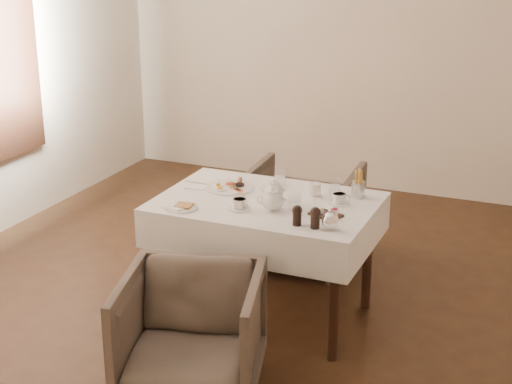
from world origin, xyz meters
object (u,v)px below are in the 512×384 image
object	(u,v)px
armchair_far	(302,215)
teapot_centre	(274,190)
table	(266,219)
armchair_near	(191,334)
breakfast_plate	(230,187)

from	to	relation	value
armchair_far	teapot_centre	size ratio (longest dim) A/B	4.87
table	armchair_near	world-z (taller)	table
breakfast_plate	teapot_centre	world-z (taller)	teapot_centre
armchair_near	breakfast_plate	size ratio (longest dim) A/B	2.44
armchair_near	teapot_centre	bearing A→B (deg)	69.81
table	armchair_near	xyz separation A→B (m)	(-0.04, -0.92, -0.31)
armchair_near	teapot_centre	distance (m)	1.07
armchair_near	armchair_far	size ratio (longest dim) A/B	0.93
armchair_far	breakfast_plate	distance (m)	0.88
armchair_far	teapot_centre	xyz separation A→B (m)	(0.12, -0.84, 0.47)
table	teapot_centre	xyz separation A→B (m)	(0.04, 0.03, 0.18)
table	armchair_near	distance (m)	0.97
breakfast_plate	table	bearing A→B (deg)	-16.14
table	armchair_near	bearing A→B (deg)	-92.26
teapot_centre	armchair_near	bearing A→B (deg)	-98.76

